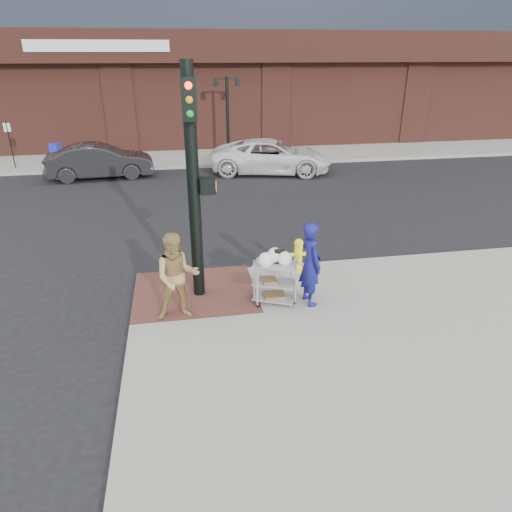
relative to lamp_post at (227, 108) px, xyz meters
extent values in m
plane|color=black|center=(-2.00, -16.00, -2.62)|extent=(220.00, 220.00, 0.00)
cube|color=gray|center=(10.50, 16.00, -2.54)|extent=(65.00, 36.00, 0.15)
cube|color=#592C29|center=(-2.60, -15.10, -2.46)|extent=(2.80, 2.40, 0.01)
cylinder|color=black|center=(0.00, 0.00, -0.47)|extent=(0.16, 0.16, 4.00)
cube|color=black|center=(0.00, 0.00, 1.43)|extent=(1.20, 0.06, 0.06)
cube|color=black|center=(-0.55, 0.00, 1.23)|extent=(0.22, 0.22, 0.35)
cube|color=black|center=(0.55, 0.00, 1.23)|extent=(0.22, 0.22, 0.35)
cylinder|color=black|center=(-10.50, -1.00, -1.37)|extent=(0.05, 0.05, 2.20)
cylinder|color=black|center=(-2.50, -15.20, 0.03)|extent=(0.26, 0.26, 5.00)
cube|color=black|center=(-2.20, -15.20, 0.08)|extent=(0.32, 0.28, 0.34)
cube|color=#FF260C|center=(-2.04, -15.20, 0.08)|extent=(0.02, 0.18, 0.22)
cube|color=black|center=(-2.50, -15.48, 1.83)|extent=(0.28, 0.18, 0.80)
imported|color=navy|center=(-0.12, -16.02, -1.52)|extent=(0.55, 0.75, 1.89)
imported|color=#A0804B|center=(-2.97, -16.15, -1.53)|extent=(0.95, 0.76, 1.88)
imported|color=black|center=(-6.20, -3.15, -1.85)|extent=(4.77, 2.00, 1.53)
imported|color=white|center=(1.61, -3.53, -1.84)|extent=(6.02, 3.74, 1.55)
cube|color=gray|center=(-0.87, -15.87, -1.55)|extent=(1.03, 0.83, 0.03)
cube|color=gray|center=(-0.87, -15.87, -1.98)|extent=(1.03, 0.83, 0.03)
cube|color=gray|center=(-0.87, -15.87, -2.36)|extent=(1.03, 0.83, 0.03)
cube|color=black|center=(-0.77, -15.82, -1.39)|extent=(0.22, 0.14, 0.32)
cube|color=brown|center=(-0.99, -15.87, -1.93)|extent=(0.30, 0.34, 0.08)
cube|color=brown|center=(-0.87, -15.87, -2.31)|extent=(0.46, 0.36, 0.07)
cylinder|color=#FFF315|center=(0.04, -14.45, -2.43)|extent=(0.29, 0.29, 0.08)
cylinder|color=#FFF315|center=(0.04, -14.45, -2.05)|extent=(0.21, 0.21, 0.65)
sphere|color=#FFF315|center=(0.04, -14.45, -1.70)|extent=(0.23, 0.23, 0.23)
cylinder|color=#FFF315|center=(0.04, -14.45, -2.00)|extent=(0.42, 0.09, 0.09)
cube|color=yellow|center=(-7.11, -1.08, -2.03)|extent=(0.47, 0.45, 0.88)
cube|color=#1B22B5|center=(-8.64, -0.57, -1.95)|extent=(0.55, 0.52, 1.04)
camera|label=1|loc=(-2.82, -24.57, 2.64)|focal=32.00mm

